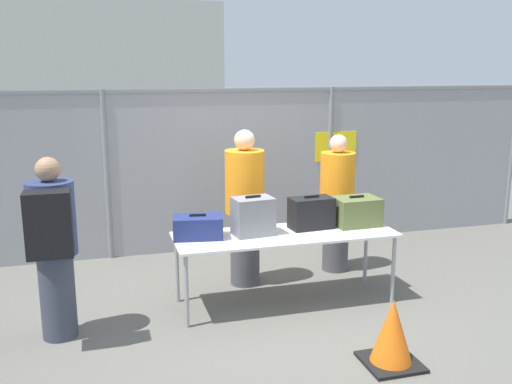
% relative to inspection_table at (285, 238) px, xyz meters
% --- Properties ---
extents(ground_plane, '(120.00, 120.00, 0.00)m').
position_rel_inspection_table_xyz_m(ground_plane, '(-0.20, -0.12, -0.69)').
color(ground_plane, '#605E56').
extents(fence_section, '(9.01, 0.07, 2.12)m').
position_rel_inspection_table_xyz_m(fence_section, '(-0.19, 1.93, 0.42)').
color(fence_section, gray).
rests_on(fence_section, ground_plane).
extents(inspection_table, '(2.25, 0.74, 0.74)m').
position_rel_inspection_table_xyz_m(inspection_table, '(0.00, 0.00, 0.00)').
color(inspection_table, silver).
rests_on(inspection_table, ground_plane).
extents(suitcase_navy, '(0.52, 0.37, 0.24)m').
position_rel_inspection_table_xyz_m(suitcase_navy, '(-0.88, 0.10, 0.16)').
color(suitcase_navy, navy).
rests_on(suitcase_navy, inspection_table).
extents(suitcase_grey, '(0.42, 0.31, 0.40)m').
position_rel_inspection_table_xyz_m(suitcase_grey, '(-0.33, 0.05, 0.24)').
color(suitcase_grey, slate).
rests_on(suitcase_grey, inspection_table).
extents(suitcase_black, '(0.46, 0.28, 0.35)m').
position_rel_inspection_table_xyz_m(suitcase_black, '(0.32, 0.11, 0.21)').
color(suitcase_black, black).
rests_on(suitcase_black, inspection_table).
extents(suitcase_olive, '(0.48, 0.36, 0.32)m').
position_rel_inspection_table_xyz_m(suitcase_olive, '(0.82, 0.09, 0.20)').
color(suitcase_olive, '#566033').
rests_on(suitcase_olive, inspection_table).
extents(traveler_hooded, '(0.41, 0.63, 1.64)m').
position_rel_inspection_table_xyz_m(traveler_hooded, '(-2.20, -0.24, 0.21)').
color(traveler_hooded, '#383D4C').
rests_on(traveler_hooded, ground_plane).
extents(security_worker_near, '(0.43, 0.43, 1.73)m').
position_rel_inspection_table_xyz_m(security_worker_near, '(-0.26, 0.62, 0.20)').
color(security_worker_near, '#4C4C51').
rests_on(security_worker_near, ground_plane).
extents(security_worker_far, '(0.40, 0.40, 1.63)m').
position_rel_inspection_table_xyz_m(security_worker_far, '(0.89, 0.76, 0.15)').
color(security_worker_far, '#4C4C51').
rests_on(security_worker_far, ground_plane).
extents(utility_trailer, '(4.44, 1.99, 0.67)m').
position_rel_inspection_table_xyz_m(utility_trailer, '(1.43, 3.98, -0.29)').
color(utility_trailer, '#B2B2B7').
rests_on(utility_trailer, ground_plane).
extents(distant_hangar, '(17.53, 11.38, 5.58)m').
position_rel_inspection_table_xyz_m(distant_hangar, '(-3.91, 30.02, 2.10)').
color(distant_hangar, '#B2B7B2').
rests_on(distant_hangar, ground_plane).
extents(traffic_cone, '(0.45, 0.45, 0.57)m').
position_rel_inspection_table_xyz_m(traffic_cone, '(0.44, -1.44, -0.43)').
color(traffic_cone, black).
rests_on(traffic_cone, ground_plane).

